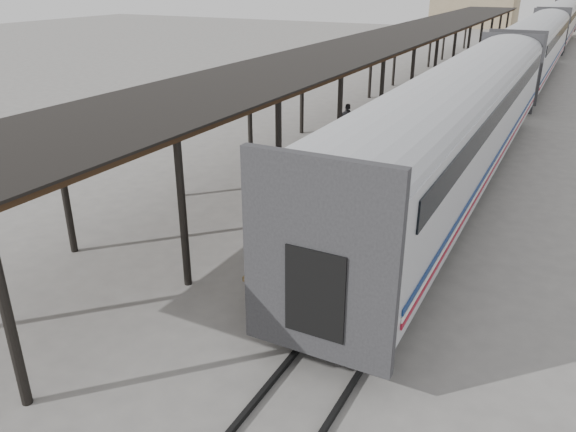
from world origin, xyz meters
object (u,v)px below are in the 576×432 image
Objects in this scene: baggage_cart at (288,268)px; luggage_tug at (392,107)px; porter at (278,241)px; pedestrian at (348,122)px.

baggage_cart is 1.65× the size of luggage_tug.
luggage_tug is 0.87× the size of porter.
baggage_cart is at bearing -62.62° from luggage_tug.
porter is 15.12m from pedestrian.
baggage_cart is at bearing 34.09° from porter.
baggage_cart is 1.44× the size of porter.
luggage_tug is at bearing -101.73° from pedestrian.
baggage_cart is at bearing 97.39° from pedestrian.
luggage_tug is (-3.68, 19.79, -0.12)m from baggage_cart.
porter is at bearing -62.72° from luggage_tug.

